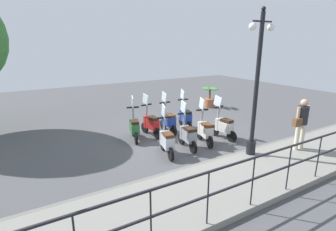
{
  "coord_description": "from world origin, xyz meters",
  "views": [
    {
      "loc": [
        -7.36,
        5.0,
        3.37
      ],
      "look_at": [
        0.2,
        0.5,
        0.9
      ],
      "focal_mm": 28.0,
      "sensor_mm": 36.0,
      "label": 1
    }
  ],
  "objects": [
    {
      "name": "ground_plane",
      "position": [
        0.0,
        0.0,
        0.0
      ],
      "size": [
        28.0,
        28.0,
        0.0
      ],
      "primitive_type": "plane",
      "color": "#4C4C4F"
    },
    {
      "name": "promenade_walkway",
      "position": [
        -3.15,
        0.0,
        0.07
      ],
      "size": [
        2.2,
        20.0,
        0.15
      ],
      "color": "gray",
      "rests_on": "ground_plane"
    },
    {
      "name": "fence_railing",
      "position": [
        -4.2,
        0.0,
        0.89
      ],
      "size": [
        0.04,
        16.03,
        1.07
      ],
      "color": "black",
      "rests_on": "promenade_walkway"
    },
    {
      "name": "lamp_post_near",
      "position": [
        -2.4,
        -0.83,
        1.97
      ],
      "size": [
        0.26,
        0.9,
        4.11
      ],
      "color": "black",
      "rests_on": "promenade_walkway"
    },
    {
      "name": "pedestrian_with_bag",
      "position": [
        -2.91,
        -2.37,
        1.08
      ],
      "size": [
        0.35,
        0.65,
        1.59
      ],
      "rotation": [
        0.0,
        0.0,
        -0.09
      ],
      "color": "beige",
      "rests_on": "promenade_walkway"
    },
    {
      "name": "potted_palm",
      "position": [
        3.29,
        -3.93,
        0.45
      ],
      "size": [
        1.06,
        0.66,
        1.05
      ],
      "color": "#9E5B3D",
      "rests_on": "ground_plane"
    },
    {
      "name": "scooter_near_0",
      "position": [
        -0.72,
        -1.26,
        0.48
      ],
      "size": [
        1.23,
        0.44,
        1.54
      ],
      "rotation": [
        0.0,
        0.0,
        0.09
      ],
      "color": "black",
      "rests_on": "ground_plane"
    },
    {
      "name": "scooter_near_1",
      "position": [
        -0.75,
        -0.4,
        0.48
      ],
      "size": [
        1.21,
        0.51,
        1.54
      ],
      "rotation": [
        0.0,
        0.0,
        -0.24
      ],
      "color": "black",
      "rests_on": "ground_plane"
    },
    {
      "name": "scooter_near_2",
      "position": [
        -0.82,
        0.37,
        0.48
      ],
      "size": [
        1.23,
        0.45,
        1.54
      ],
      "rotation": [
        0.0,
        0.0,
        -0.14
      ],
      "color": "black",
      "rests_on": "ground_plane"
    },
    {
      "name": "scooter_near_3",
      "position": [
        -0.92,
        1.21,
        0.48
      ],
      "size": [
        1.22,
        0.51,
        1.54
      ],
      "rotation": [
        0.0,
        0.0,
        -0.23
      ],
      "color": "black",
      "rests_on": "ground_plane"
    },
    {
      "name": "scooter_far_0",
      "position": [
        0.98,
        -0.77,
        0.48
      ],
      "size": [
        1.22,
        0.49,
        1.54
      ],
      "rotation": [
        0.0,
        0.0,
        -0.2
      ],
      "color": "black",
      "rests_on": "ground_plane"
    },
    {
      "name": "scooter_far_1",
      "position": [
        0.87,
        0.09,
        0.48
      ],
      "size": [
        1.23,
        0.44,
        1.54
      ],
      "rotation": [
        0.0,
        0.0,
        -0.04
      ],
      "color": "black",
      "rests_on": "ground_plane"
    },
    {
      "name": "scooter_far_2",
      "position": [
        0.9,
        0.83,
        0.48
      ],
      "size": [
        1.23,
        0.44,
        1.54
      ],
      "rotation": [
        0.0,
        0.0,
        0.11
      ],
      "color": "black",
      "rests_on": "ground_plane"
    },
    {
      "name": "scooter_far_3",
      "position": [
        0.8,
        1.53,
        0.48
      ],
      "size": [
        1.2,
        0.54,
        1.54
      ],
      "rotation": [
        0.0,
        0.0,
        -0.29
      ],
      "color": "black",
      "rests_on": "ground_plane"
    }
  ]
}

